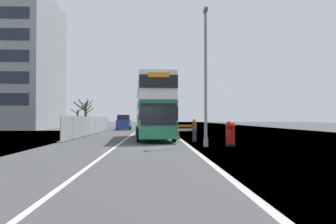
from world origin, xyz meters
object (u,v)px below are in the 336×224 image
(roadworks_barrier, at_px, (187,130))
(pedestrian_at_kerb, at_px, (194,130))
(car_receding_mid, at_px, (124,123))
(red_pillar_postbox, at_px, (230,132))
(double_decker_bus, at_px, (153,107))
(lamppost_foreground, at_px, (206,81))
(car_oncoming_near, at_px, (149,124))

(roadworks_barrier, height_order, pedestrian_at_kerb, pedestrian_at_kerb)
(car_receding_mid, bearing_deg, red_pillar_postbox, -72.29)
(double_decker_bus, bearing_deg, lamppost_foreground, -66.53)
(roadworks_barrier, relative_size, car_oncoming_near, 0.37)
(roadworks_barrier, bearing_deg, car_oncoming_near, 103.52)
(car_receding_mid, distance_m, pedestrian_at_kerb, 25.94)
(car_oncoming_near, bearing_deg, roadworks_barrier, -76.48)
(roadworks_barrier, relative_size, pedestrian_at_kerb, 0.93)
(roadworks_barrier, bearing_deg, double_decker_bus, -172.60)
(lamppost_foreground, distance_m, pedestrian_at_kerb, 5.50)
(pedestrian_at_kerb, bearing_deg, car_receding_mid, 106.78)
(car_oncoming_near, xyz_separation_m, pedestrian_at_kerb, (3.65, -17.55, -0.10))
(red_pillar_postbox, bearing_deg, car_receding_mid, 107.71)
(car_receding_mid, bearing_deg, roadworks_barrier, -71.39)
(red_pillar_postbox, bearing_deg, lamppost_foreground, -164.79)
(double_decker_bus, distance_m, car_receding_mid, 22.52)
(red_pillar_postbox, distance_m, car_oncoming_near, 22.29)
(lamppost_foreground, height_order, red_pillar_postbox, lamppost_foreground)
(lamppost_foreground, bearing_deg, roadworks_barrier, 92.56)
(red_pillar_postbox, height_order, car_receding_mid, car_receding_mid)
(pedestrian_at_kerb, bearing_deg, red_pillar_postbox, -66.88)
(car_receding_mid, bearing_deg, double_decker_bus, -78.58)
(car_oncoming_near, relative_size, car_receding_mid, 1.08)
(red_pillar_postbox, bearing_deg, pedestrian_at_kerb, 113.12)
(car_oncoming_near, height_order, pedestrian_at_kerb, car_oncoming_near)
(lamppost_foreground, relative_size, car_receding_mid, 2.10)
(double_decker_bus, xyz_separation_m, roadworks_barrier, (2.84, 0.37, -1.89))
(lamppost_foreground, bearing_deg, red_pillar_postbox, 15.21)
(double_decker_bus, relative_size, roadworks_barrier, 7.28)
(car_receding_mid, relative_size, pedestrian_at_kerb, 2.35)
(double_decker_bus, distance_m, red_pillar_postbox, 8.59)
(lamppost_foreground, bearing_deg, pedestrian_at_kerb, 91.83)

